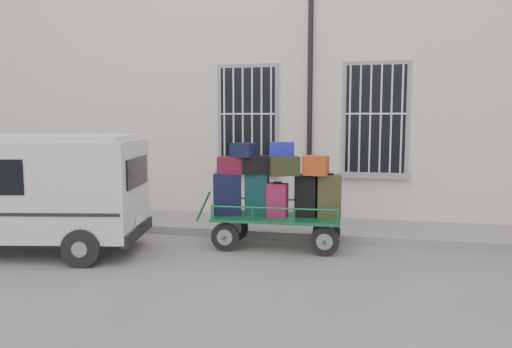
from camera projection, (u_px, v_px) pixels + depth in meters
name	position (u px, v px, depth m)	size (l,w,h in m)	color
ground	(229.00, 258.00, 8.12)	(80.00, 80.00, 0.00)	slate
building	(285.00, 90.00, 13.11)	(24.00, 5.15, 6.00)	beige
sidewalk	(258.00, 226.00, 10.24)	(24.00, 1.70, 0.15)	gray
luggage_cart	(274.00, 193.00, 8.66)	(2.59, 1.07, 1.86)	black
van	(23.00, 186.00, 8.36)	(4.18, 2.36, 1.99)	silver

